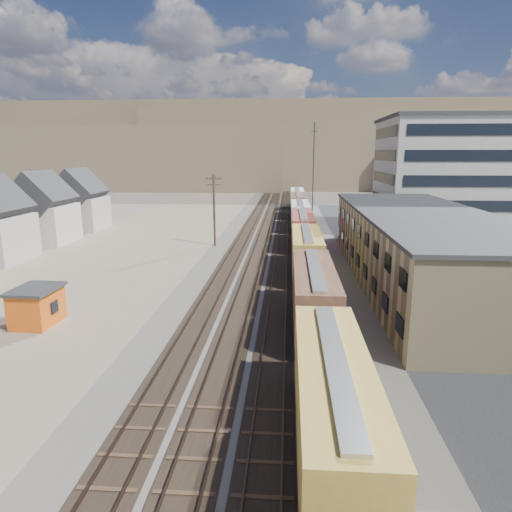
# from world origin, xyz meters

# --- Properties ---
(ground) EXTENTS (300.00, 300.00, 0.00)m
(ground) POSITION_xyz_m (0.00, 0.00, 0.00)
(ground) COLOR #6B6356
(ground) RESTS_ON ground
(ballast_bed) EXTENTS (18.00, 200.00, 0.06)m
(ballast_bed) POSITION_xyz_m (0.00, 50.00, 0.03)
(ballast_bed) COLOR #4C4742
(ballast_bed) RESTS_ON ground
(dirt_yard) EXTENTS (24.00, 180.00, 0.03)m
(dirt_yard) POSITION_xyz_m (-20.00, 40.00, 0.01)
(dirt_yard) COLOR #826F59
(dirt_yard) RESTS_ON ground
(asphalt_lot) EXTENTS (26.00, 120.00, 0.04)m
(asphalt_lot) POSITION_xyz_m (22.00, 35.00, 0.02)
(asphalt_lot) COLOR #232326
(asphalt_lot) RESTS_ON ground
(rail_tracks) EXTENTS (11.40, 200.00, 0.24)m
(rail_tracks) POSITION_xyz_m (-0.55, 50.00, 0.11)
(rail_tracks) COLOR black
(rail_tracks) RESTS_ON ground
(freight_train) EXTENTS (3.00, 119.74, 4.46)m
(freight_train) POSITION_xyz_m (3.80, 34.57, 2.79)
(freight_train) COLOR black
(freight_train) RESTS_ON ground
(warehouse) EXTENTS (12.40, 40.40, 7.25)m
(warehouse) POSITION_xyz_m (14.98, 25.00, 3.65)
(warehouse) COLOR tan
(warehouse) RESTS_ON ground
(office_tower) EXTENTS (22.60, 18.60, 18.45)m
(office_tower) POSITION_xyz_m (27.95, 54.95, 9.26)
(office_tower) COLOR #9E998E
(office_tower) RESTS_ON ground
(utility_pole_north) EXTENTS (2.20, 0.32, 10.00)m
(utility_pole_north) POSITION_xyz_m (-8.50, 42.00, 5.30)
(utility_pole_north) COLOR #382619
(utility_pole_north) RESTS_ON ground
(radio_mast) EXTENTS (1.20, 0.16, 18.00)m
(radio_mast) POSITION_xyz_m (6.00, 60.00, 9.12)
(radio_mast) COLOR black
(radio_mast) RESTS_ON ground
(hills_north) EXTENTS (265.00, 80.00, 32.00)m
(hills_north) POSITION_xyz_m (0.17, 167.92, 14.10)
(hills_north) COLOR brown
(hills_north) RESTS_ON ground
(maintenance_shed) EXTENTS (3.18, 4.06, 2.92)m
(maintenance_shed) POSITION_xyz_m (-17.14, 10.95, 1.49)
(maintenance_shed) COLOR #D65914
(maintenance_shed) RESTS_ON ground
(parked_car_blue) EXTENTS (5.30, 4.89, 1.38)m
(parked_car_blue) POSITION_xyz_m (22.73, 58.19, 0.69)
(parked_car_blue) COLOR navy
(parked_car_blue) RESTS_ON ground
(parked_car_far) EXTENTS (3.43, 4.82, 1.53)m
(parked_car_far) POSITION_xyz_m (31.71, 49.74, 0.76)
(parked_car_far) COLOR silver
(parked_car_far) RESTS_ON ground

